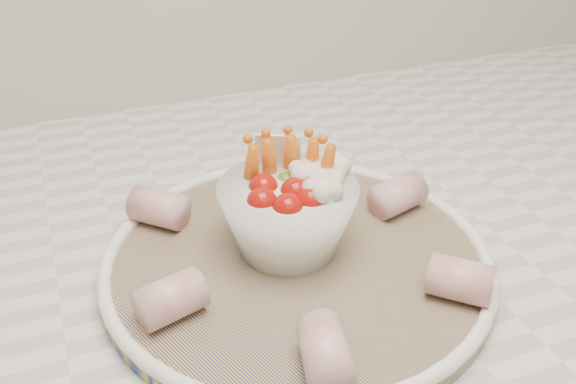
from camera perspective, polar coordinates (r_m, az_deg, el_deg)
name	(u,v)px	position (r m, az deg, el deg)	size (l,w,h in m)	color
serving_platter	(297,261)	(0.56, 0.83, -6.12)	(0.43, 0.43, 0.02)	navy
veggie_bowl	(291,210)	(0.55, 0.24, -1.60)	(0.12, 0.12, 0.10)	white
cured_meat_rolls	(297,241)	(0.55, 0.84, -4.37)	(0.29, 0.31, 0.03)	#C2586A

